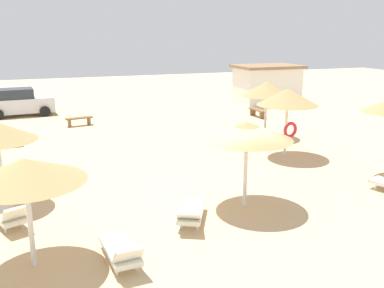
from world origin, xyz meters
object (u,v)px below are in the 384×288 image
object	(u,v)px
parasol_1	(25,171)
lounger_1	(121,250)
parasol_3	(247,131)
beach_cabana	(267,84)
bench_1	(79,120)
lounger_5	(7,214)
parasol_4	(267,89)
lounger_3	(191,212)
bench_0	(258,112)
parasol_6	(288,98)
parked_car	(20,103)
lounger_4	(265,138)

from	to	relation	value
parasol_1	lounger_1	bearing A→B (deg)	-16.80
parasol_3	beach_cabana	world-z (taller)	beach_cabana
parasol_1	bench_1	world-z (taller)	parasol_1
lounger_5	beach_cabana	distance (m)	23.37
parasol_1	parasol_4	world-z (taller)	parasol_4
lounger_3	lounger_1	bearing A→B (deg)	-146.13
bench_0	lounger_3	bearing A→B (deg)	-125.00
parasol_4	parasol_6	distance (m)	3.47
parasol_4	bench_1	bearing A→B (deg)	145.02
lounger_1	lounger_3	world-z (taller)	lounger_1
parasol_6	lounger_1	distance (m)	10.67
lounger_5	beach_cabana	bearing A→B (deg)	43.00
parasol_3	bench_0	distance (m)	14.54
parked_car	beach_cabana	bearing A→B (deg)	-3.58
parasol_3	parked_car	world-z (taller)	parasol_3
lounger_5	parked_car	xyz separation A→B (m)	(0.05, 16.98, 0.50)
parasol_4	parasol_6	size ratio (longest dim) A/B	0.96
parasol_4	bench_0	bearing A→B (deg)	65.59
bench_0	beach_cabana	size ratio (longest dim) A/B	0.33
lounger_3	bench_1	world-z (taller)	lounger_3
parasol_4	bench_0	world-z (taller)	parasol_4
bench_0	bench_1	world-z (taller)	same
parasol_3	lounger_1	distance (m)	5.08
parasol_3	lounger_4	bearing A→B (deg)	56.22
parasol_3	lounger_5	size ratio (longest dim) A/B	1.39
bench_1	parked_car	size ratio (longest dim) A/B	0.38
parasol_4	bench_1	size ratio (longest dim) A/B	1.81
parasol_1	bench_1	size ratio (longest dim) A/B	1.71
parked_car	lounger_1	bearing A→B (deg)	-82.87
parasol_3	bench_1	xyz separation A→B (m)	(-3.52, 13.65, -2.03)
bench_0	lounger_4	bearing A→B (deg)	-115.56
lounger_4	lounger_3	bearing A→B (deg)	-131.93
lounger_5	parasol_1	bearing A→B (deg)	-75.21
parasol_6	bench_1	xyz separation A→B (m)	(-7.61, 9.31, -2.19)
parked_car	bench_0	bearing A→B (deg)	-21.83
parasol_3	bench_0	size ratio (longest dim) A/B	1.79
parasol_6	bench_1	size ratio (longest dim) A/B	1.88
parasol_3	parasol_6	xyz separation A→B (m)	(4.09, 4.33, 0.16)
lounger_4	bench_0	world-z (taller)	lounger_4
lounger_3	parasol_6	bearing A→B (deg)	38.90
bench_1	parked_car	bearing A→B (deg)	125.82
parasol_1	beach_cabana	world-z (taller)	beach_cabana
parasol_6	lounger_3	world-z (taller)	parasol_6
lounger_5	parasol_3	bearing A→B (deg)	-8.92
lounger_4	bench_0	xyz separation A→B (m)	(2.93, 6.13, 0.04)
bench_1	beach_cabana	xyz separation A→B (m)	(13.84, 3.33, 1.08)
parasol_6	beach_cabana	distance (m)	14.14
parasol_4	lounger_3	xyz separation A→B (m)	(-6.93, -8.21, -2.12)
lounger_4	parasol_3	bearing A→B (deg)	-123.78
parasol_3	bench_1	distance (m)	14.24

